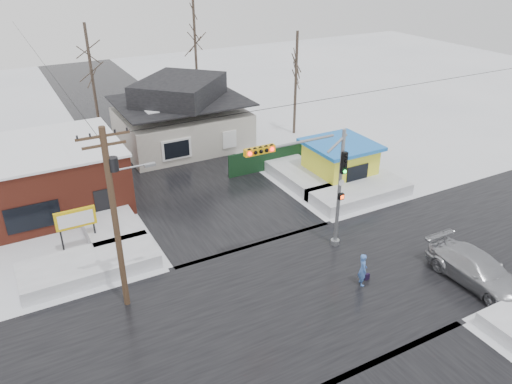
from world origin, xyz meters
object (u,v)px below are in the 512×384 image
traffic_signal (317,179)px  utility_pole (116,211)px  kiosk (340,161)px  car (477,269)px  marquee_sign (76,220)px  pedestrian (363,270)px

traffic_signal → utility_pole: size_ratio=0.78×
kiosk → car: (-1.38, -13.32, -0.67)m
marquee_sign → pedestrian: 15.71m
pedestrian → traffic_signal: bearing=29.2°
marquee_sign → kiosk: 18.51m
traffic_signal → pedestrian: size_ratio=3.91×
traffic_signal → kiosk: size_ratio=1.52×
kiosk → car: 13.41m
marquee_sign → car: size_ratio=0.47×
traffic_signal → marquee_sign: bearing=150.3°
pedestrian → utility_pole: bearing=90.6°
marquee_sign → pedestrian: (11.91, -10.19, -1.02)m
utility_pole → kiosk: (17.43, 6.49, -3.65)m
marquee_sign → pedestrian: bearing=-40.5°
pedestrian → car: size_ratio=0.33×
traffic_signal → car: traffic_signal is taller
kiosk → car: bearing=-95.9°
utility_pole → kiosk: 18.95m
kiosk → car: size_ratio=0.84×
utility_pole → car: bearing=-23.1°
kiosk → utility_pole: bearing=-159.6°
traffic_signal → car: size_ratio=1.28×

